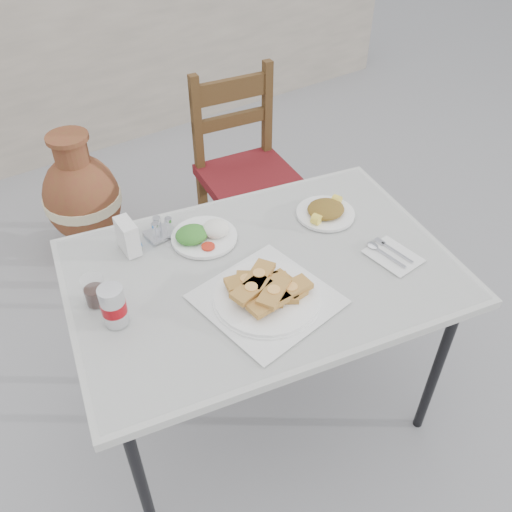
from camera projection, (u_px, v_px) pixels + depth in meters
ground at (244, 385)px, 2.47m from camera, size 80.00×80.00×0.00m
cafe_table at (262, 280)px, 1.91m from camera, size 1.48×1.15×0.81m
pide_plate at (267, 292)px, 1.74m from camera, size 0.44×0.44×0.08m
salad_rice_plate at (203, 234)px, 1.98m from camera, size 0.24×0.24×0.06m
salad_chopped_plate at (326, 211)px, 2.09m from camera, size 0.23×0.23×0.05m
soda_can at (113, 306)px, 1.64m from camera, size 0.08×0.08×0.14m
cola_glass at (95, 292)px, 1.72m from camera, size 0.07×0.07×0.10m
napkin_holder at (128, 236)px, 1.91m from camera, size 0.07×0.11×0.13m
condiment_caddy at (161, 230)px, 1.99m from camera, size 0.11×0.09×0.08m
cutlery_napkin at (390, 254)px, 1.93m from camera, size 0.15×0.20×0.01m
chair at (246, 172)px, 2.83m from camera, size 0.52×0.52×1.04m
terracotta_urn at (83, 199)px, 2.98m from camera, size 0.42×0.42×0.74m
back_wall at (36, 75)px, 3.63m from camera, size 6.00×0.25×1.20m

